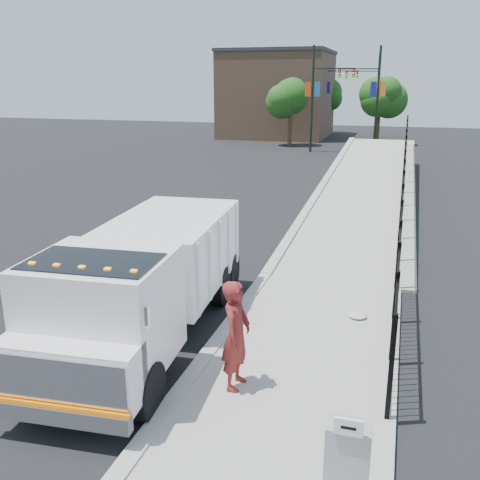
# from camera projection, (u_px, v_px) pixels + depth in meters

# --- Properties ---
(ground) EXTENTS (120.00, 120.00, 0.00)m
(ground) POSITION_uv_depth(u_px,v_px,m) (221.00, 341.00, 11.58)
(ground) COLOR black
(ground) RESTS_ON ground
(sidewalk) EXTENTS (3.55, 12.00, 0.12)m
(sidewalk) POSITION_uv_depth(u_px,v_px,m) (289.00, 404.00, 9.19)
(sidewalk) COLOR #9E998E
(sidewalk) RESTS_ON ground
(curb) EXTENTS (0.30, 12.00, 0.16)m
(curb) POSITION_uv_depth(u_px,v_px,m) (185.00, 386.00, 9.72)
(curb) COLOR #ADAAA3
(curb) RESTS_ON ground
(ramp) EXTENTS (3.95, 24.06, 3.19)m
(ramp) POSITION_uv_depth(u_px,v_px,m) (370.00, 198.00, 25.65)
(ramp) COLOR #9E998E
(ramp) RESTS_ON ground
(iron_fence) EXTENTS (0.10, 28.00, 1.80)m
(iron_fence) POSITION_uv_depth(u_px,v_px,m) (402.00, 198.00, 21.33)
(iron_fence) COLOR black
(iron_fence) RESTS_ON ground
(truck) EXTENTS (2.99, 7.67, 2.57)m
(truck) POSITION_uv_depth(u_px,v_px,m) (145.00, 278.00, 11.17)
(truck) COLOR black
(truck) RESTS_ON ground
(worker) EXTENTS (0.51, 0.75, 2.01)m
(worker) POSITION_uv_depth(u_px,v_px,m) (236.00, 335.00, 9.37)
(worker) COLOR maroon
(worker) RESTS_ON sidewalk
(utility_cabinet) EXTENTS (0.55, 0.40, 1.25)m
(utility_cabinet) POSITION_uv_depth(u_px,v_px,m) (347.00, 467.00, 6.71)
(utility_cabinet) COLOR gray
(utility_cabinet) RESTS_ON sidewalk
(arrow_sign) EXTENTS (0.35, 0.04, 0.22)m
(arrow_sign) POSITION_uv_depth(u_px,v_px,m) (349.00, 427.00, 6.30)
(arrow_sign) COLOR white
(arrow_sign) RESTS_ON utility_cabinet
(debris) EXTENTS (0.43, 0.43, 0.11)m
(debris) POSITION_uv_depth(u_px,v_px,m) (358.00, 315.00, 12.41)
(debris) COLOR silver
(debris) RESTS_ON sidewalk
(light_pole_0) EXTENTS (3.78, 0.22, 8.00)m
(light_pole_0) POSITION_uv_depth(u_px,v_px,m) (316.00, 95.00, 41.12)
(light_pole_0) COLOR black
(light_pole_0) RESTS_ON ground
(light_pole_1) EXTENTS (3.78, 0.22, 8.00)m
(light_pole_1) POSITION_uv_depth(u_px,v_px,m) (374.00, 95.00, 41.62)
(light_pole_1) COLOR black
(light_pole_1) RESTS_ON ground
(light_pole_2) EXTENTS (3.77, 0.22, 8.00)m
(light_pole_2) POSITION_uv_depth(u_px,v_px,m) (327.00, 92.00, 51.00)
(light_pole_2) COLOR black
(light_pole_2) RESTS_ON ground
(light_pole_3) EXTENTS (3.78, 0.22, 8.00)m
(light_pole_3) POSITION_uv_depth(u_px,v_px,m) (374.00, 92.00, 51.81)
(light_pole_3) COLOR black
(light_pole_3) RESTS_ON ground
(tree_0) EXTENTS (3.08, 3.08, 5.54)m
(tree_0) POSITION_uv_depth(u_px,v_px,m) (291.00, 99.00, 44.86)
(tree_0) COLOR #382314
(tree_0) RESTS_ON ground
(tree_1) EXTENTS (2.87, 2.87, 5.44)m
(tree_1) POSITION_uv_depth(u_px,v_px,m) (380.00, 98.00, 45.74)
(tree_1) COLOR #382314
(tree_1) RESTS_ON ground
(tree_2) EXTENTS (3.00, 3.00, 5.50)m
(tree_2) POSITION_uv_depth(u_px,v_px,m) (328.00, 95.00, 56.44)
(tree_2) COLOR #382314
(tree_2) RESTS_ON ground
(building) EXTENTS (10.00, 10.00, 8.00)m
(building) POSITION_uv_depth(u_px,v_px,m) (278.00, 96.00, 53.28)
(building) COLOR #8C664C
(building) RESTS_ON ground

